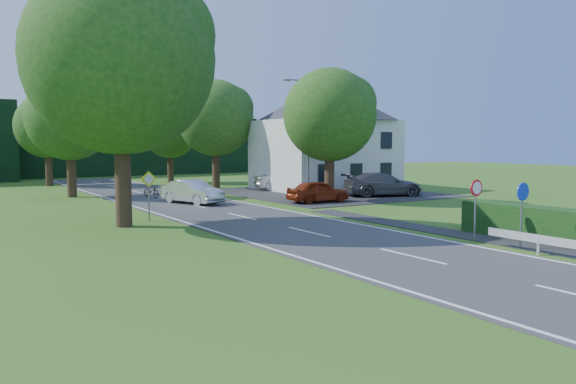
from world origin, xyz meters
TOP-DOWN VIEW (x-y plane):
  - road at (0.00, 20.00)m, footprint 7.00×80.00m
  - parking_pad at (12.00, 33.00)m, footprint 14.00×16.00m
  - line_edge_left at (-3.25, 20.00)m, footprint 0.12×80.00m
  - line_edge_right at (3.25, 20.00)m, footprint 0.12×80.00m
  - line_centre at (0.00, 20.00)m, footprint 0.12×80.00m
  - tree_main at (-6.00, 24.00)m, footprint 9.40×9.40m
  - tree_left_far at (-5.00, 40.00)m, footprint 7.00×7.00m
  - tree_right_far at (7.00, 42.00)m, footprint 7.40×7.40m
  - tree_left_back at (-4.50, 52.00)m, footprint 6.60×6.60m
  - tree_right_back at (6.00, 50.00)m, footprint 6.20×6.20m
  - tree_right_mid at (8.50, 28.00)m, footprint 7.00×7.00m
  - treeline_right at (8.00, 66.00)m, footprint 30.00×5.00m
  - house_white at (14.00, 36.00)m, footprint 10.60×8.40m
  - streetlight at (8.06, 30.00)m, footprint 2.03×0.18m
  - sign_roundabout at (4.30, 10.98)m, footprint 0.64×0.08m
  - sign_speed_limit at (4.30, 12.97)m, footprint 0.64×0.11m
  - sign_priority_left at (-4.50, 24.98)m, footprint 0.78×0.09m
  - moving_car at (0.30, 31.13)m, footprint 2.83×4.69m
  - motorcycle at (-0.49, 36.50)m, footprint 1.04×1.77m
  - parked_car_red at (7.33, 27.63)m, footprint 4.12×1.85m
  - parked_car_silver_a at (10.61, 37.00)m, footprint 4.80×2.56m
  - parked_car_grey at (13.70, 28.65)m, footprint 6.11×3.97m
  - parasol at (12.91, 35.00)m, footprint 2.70×2.73m

SIDE VIEW (x-z plane):
  - road at x=0.00m, z-range 0.00..0.04m
  - parking_pad at x=12.00m, z-range 0.00..0.04m
  - line_edge_left at x=-3.25m, z-range 0.04..0.05m
  - line_edge_right at x=3.25m, z-range 0.04..0.05m
  - line_centre at x=0.00m, z-range 0.04..0.05m
  - motorcycle at x=-0.49m, z-range 0.04..0.92m
  - parked_car_red at x=7.33m, z-range 0.04..1.42m
  - moving_car at x=0.30m, z-range 0.04..1.50m
  - parked_car_silver_a at x=10.61m, z-range 0.04..1.54m
  - parked_car_grey at x=13.70m, z-range 0.04..1.69m
  - parasol at x=12.91m, z-range 0.04..2.16m
  - sign_roundabout at x=4.30m, z-range 0.49..2.86m
  - sign_priority_left at x=-4.50m, z-range 0.50..2.94m
  - sign_speed_limit at x=4.30m, z-range 0.58..2.95m
  - treeline_right at x=8.00m, z-range 0.00..7.00m
  - tree_right_back at x=6.00m, z-range 0.00..7.56m
  - tree_left_back at x=-4.50m, z-range 0.00..8.07m
  - tree_left_far at x=-5.00m, z-range 0.00..8.58m
  - tree_right_mid at x=8.50m, z-range 0.00..8.58m
  - house_white at x=14.00m, z-range 0.11..8.71m
  - streetlight at x=8.06m, z-range 0.46..8.46m
  - tree_right_far at x=7.00m, z-range 0.00..9.09m
  - tree_main at x=-6.00m, z-range 0.00..11.64m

